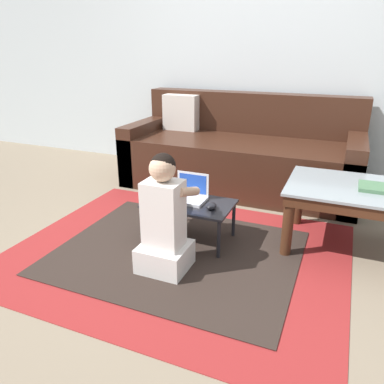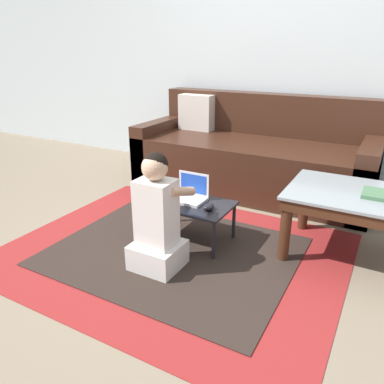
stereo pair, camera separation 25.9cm
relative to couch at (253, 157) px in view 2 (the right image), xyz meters
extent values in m
plane|color=#7F705B|center=(-0.01, -1.33, -0.31)|extent=(16.00, 16.00, 0.00)
cube|color=silver|center=(-0.01, 0.50, 0.94)|extent=(9.00, 0.06, 2.50)
cube|color=maroon|center=(-0.01, -1.45, -0.30)|extent=(2.16, 1.73, 0.01)
cube|color=#2D231E|center=(-0.01, -1.45, -0.30)|extent=(1.56, 1.25, 0.00)
cube|color=#381E14|center=(0.01, -0.05, -0.07)|extent=(2.18, 0.93, 0.47)
cube|color=#381E14|center=(0.01, 0.31, 0.36)|extent=(2.18, 0.21, 0.39)
cube|color=#381E14|center=(-1.00, -0.05, -0.02)|extent=(0.16, 0.93, 0.58)
cube|color=#381E14|center=(1.02, -0.05, -0.02)|extent=(0.16, 0.93, 0.58)
cube|color=beige|center=(-0.70, 0.14, 0.35)|extent=(0.36, 0.14, 0.36)
cube|color=gray|center=(1.01, -0.93, 0.13)|extent=(0.82, 0.63, 0.02)
cube|color=#422314|center=(1.01, -0.93, 0.09)|extent=(0.79, 0.60, 0.07)
cylinder|color=#422314|center=(0.66, -1.19, -0.09)|extent=(0.07, 0.07, 0.43)
cylinder|color=#422314|center=(0.66, -0.67, -0.09)|extent=(0.07, 0.07, 0.43)
cube|color=black|center=(-0.01, -1.25, -0.03)|extent=(0.60, 0.38, 0.02)
cylinder|color=black|center=(-0.29, -1.41, -0.17)|extent=(0.02, 0.02, 0.27)
cylinder|color=black|center=(0.26, -1.41, -0.17)|extent=(0.02, 0.02, 0.27)
cylinder|color=black|center=(-0.29, -1.08, -0.17)|extent=(0.02, 0.02, 0.27)
cylinder|color=black|center=(0.26, -1.08, -0.17)|extent=(0.02, 0.02, 0.27)
cube|color=silver|center=(-0.03, -1.23, -0.01)|extent=(0.24, 0.17, 0.02)
cube|color=silver|center=(-0.03, -1.24, 0.00)|extent=(0.19, 0.10, 0.00)
cube|color=silver|center=(-0.03, -1.14, 0.08)|extent=(0.24, 0.01, 0.17)
cube|color=#1E47B7|center=(-0.03, -1.15, 0.08)|extent=(0.20, 0.00, 0.14)
ellipsoid|color=black|center=(0.17, -1.29, 0.00)|extent=(0.07, 0.09, 0.04)
cube|color=silver|center=(0.00, -1.65, -0.22)|extent=(0.29, 0.28, 0.17)
cube|color=silver|center=(0.00, -1.65, 0.06)|extent=(0.22, 0.18, 0.41)
sphere|color=tan|center=(0.00, -1.65, 0.35)|extent=(0.15, 0.15, 0.15)
sphere|color=black|center=(0.00, -1.65, 0.36)|extent=(0.15, 0.15, 0.15)
cylinder|color=tan|center=(-0.10, -1.53, 0.18)|extent=(0.06, 0.27, 0.13)
cylinder|color=tan|center=(0.10, -1.53, 0.18)|extent=(0.06, 0.27, 0.13)
cube|color=#47704C|center=(1.15, -0.94, 0.15)|extent=(0.22, 0.19, 0.02)
camera|label=1|loc=(0.93, -3.43, 0.98)|focal=35.00mm
camera|label=2|loc=(1.16, -3.32, 0.98)|focal=35.00mm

